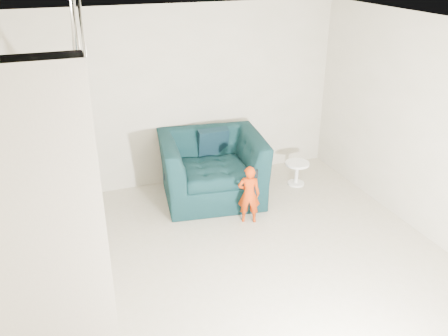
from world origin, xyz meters
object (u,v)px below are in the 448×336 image
(armchair, at_px, (212,168))
(staircase, at_px, (46,216))
(side_table, at_px, (297,170))
(toddler, at_px, (249,194))

(armchair, bearing_deg, staircase, -138.87)
(armchair, relative_size, staircase, 0.40)
(armchair, xyz_separation_m, side_table, (1.37, -0.08, -0.22))
(toddler, xyz_separation_m, staircase, (-2.50, -0.64, 0.54))
(toddler, bearing_deg, staircase, 34.53)
(armchair, distance_m, side_table, 1.39)
(staircase, bearing_deg, armchair, 33.19)
(armchair, relative_size, side_table, 3.90)
(toddler, height_order, side_table, toddler)
(armchair, bearing_deg, toddler, -66.77)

